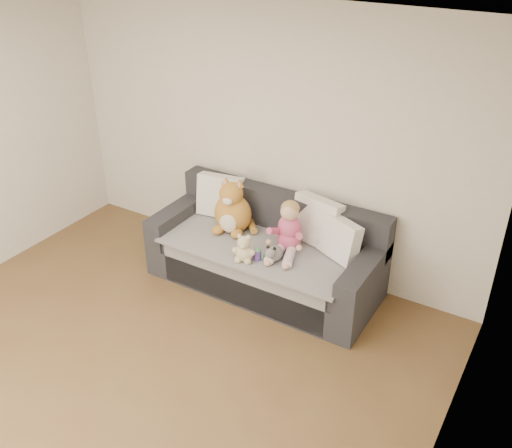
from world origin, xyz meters
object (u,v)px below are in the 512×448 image
Objects in this scene: plush_cat at (232,211)px; sippy_cup at (257,253)px; toddler at (288,231)px; sofa at (266,255)px; teddy_bear at (244,250)px.

sippy_cup is at bearing -45.39° from plush_cat.
sippy_cup is (-0.15, -0.28, -0.14)m from toddler.
plush_cat is (-0.64, 0.05, 0.01)m from toddler.
sofa is 0.44m from toddler.
teddy_bear is (-0.00, -0.40, 0.27)m from sofa.
sofa reaches higher than sippy_cup.
plush_cat is 0.61m from sippy_cup.
teddy_bear is at bearing -90.19° from sofa.
teddy_bear is (-0.25, -0.36, -0.10)m from toddler.
sofa is 3.83× the size of plush_cat.
sofa is 0.48m from teddy_bear.
plush_cat is at bearing 163.90° from toddler.
plush_cat is (-0.39, 0.02, 0.37)m from sofa.
plush_cat is at bearing 116.19° from teddy_bear.
sofa is 17.52× the size of sippy_cup.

